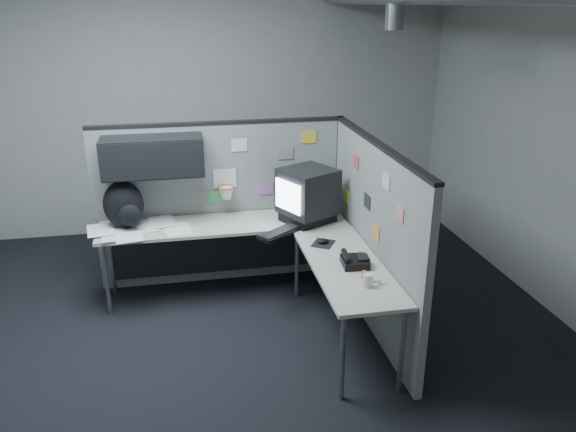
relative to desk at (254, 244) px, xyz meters
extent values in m
cube|color=black|center=(-0.15, -0.70, -0.62)|extent=(5.60, 5.60, 0.01)
cube|color=#9E9E99|center=(-0.15, 2.10, 0.99)|extent=(5.60, 0.01, 3.20)
cube|color=#9E9E99|center=(-0.15, -3.51, 0.99)|extent=(5.60, 0.01, 3.20)
cylinder|color=slate|center=(1.25, 0.10, 1.99)|extent=(0.16, 0.16, 0.30)
cube|color=gray|center=(-0.23, 0.60, 0.19)|extent=(2.43, 0.06, 1.60)
cube|color=black|center=(-0.23, 0.60, 1.00)|extent=(2.43, 0.07, 0.03)
cube|color=black|center=(0.95, 0.60, 0.19)|extent=(0.07, 0.07, 1.60)
cube|color=black|center=(-0.85, 0.40, 0.76)|extent=(0.90, 0.35, 0.35)
cube|color=black|center=(-0.85, 0.22, 0.76)|extent=(0.90, 0.02, 0.33)
cube|color=silver|center=(-0.20, 0.56, 0.47)|extent=(0.22, 0.02, 0.18)
torus|color=#D85914|center=(-0.20, 0.47, 0.41)|extent=(0.16, 0.16, 0.01)
cone|color=white|center=(-0.20, 0.47, 0.35)|extent=(0.14, 0.14, 0.11)
cube|color=#337FCC|center=(-1.10, 0.56, 0.41)|extent=(0.15, 0.01, 0.12)
cube|color=silver|center=(-0.05, 0.56, 0.79)|extent=(0.15, 0.01, 0.12)
cube|color=#B266B2|center=(0.20, 0.56, 0.34)|extent=(0.15, 0.01, 0.12)
cube|color=gray|center=(0.40, 0.56, 0.69)|extent=(0.15, 0.01, 0.12)
cube|color=gold|center=(0.63, 0.56, 0.84)|extent=(0.15, 0.01, 0.12)
cube|color=#4CB266|center=(-0.30, 0.56, 0.29)|extent=(0.15, 0.01, 0.12)
cube|color=gray|center=(0.95, -0.49, 0.19)|extent=(0.06, 2.23, 1.60)
cube|color=black|center=(0.95, -0.49, 1.00)|extent=(0.07, 2.23, 0.03)
cube|color=#CC4C4C|center=(0.92, -0.05, 0.74)|extent=(0.01, 0.15, 0.12)
cube|color=#26262D|center=(0.92, -0.40, 0.49)|extent=(0.01, 0.15, 0.12)
cube|color=silver|center=(0.92, -0.80, 0.79)|extent=(0.01, 0.15, 0.12)
cube|color=#E5D84C|center=(0.92, 0.20, 0.34)|extent=(0.01, 0.15, 0.12)
cube|color=#D87F7F|center=(0.92, -1.10, 0.64)|extent=(0.01, 0.15, 0.12)
cube|color=orange|center=(0.92, -0.65, 0.31)|extent=(0.01, 0.15, 0.12)
cube|color=#B1AEA0|center=(-0.25, 0.28, 0.10)|extent=(2.30, 0.56, 0.03)
cube|color=#B1AEA0|center=(0.63, -0.78, 0.10)|extent=(0.56, 1.55, 0.03)
cube|color=black|center=(-0.25, 0.50, -0.21)|extent=(2.18, 0.02, 0.55)
cylinder|color=gray|center=(-1.33, 0.06, -0.26)|extent=(0.04, 0.04, 0.70)
cylinder|color=gray|center=(-1.33, 0.50, -0.26)|extent=(0.04, 0.04, 0.70)
cylinder|color=gray|center=(0.41, 0.06, -0.26)|extent=(0.04, 0.04, 0.70)
cylinder|color=gray|center=(0.41, -1.48, -0.26)|extent=(0.04, 0.04, 0.70)
cylinder|color=gray|center=(0.85, -1.48, -0.26)|extent=(0.04, 0.04, 0.70)
cube|color=black|center=(0.54, 0.18, 0.16)|extent=(0.55, 0.52, 0.08)
cube|color=black|center=(0.54, 0.18, 0.41)|extent=(0.60, 0.60, 0.42)
cube|color=#D1E0F9|center=(0.33, 0.07, 0.41)|extent=(0.17, 0.32, 0.27)
cube|color=black|center=(0.22, -0.10, 0.13)|extent=(0.44, 0.39, 0.03)
cube|color=black|center=(0.22, -0.10, 0.15)|extent=(0.40, 0.35, 0.01)
cube|color=black|center=(0.55, -0.38, 0.12)|extent=(0.25, 0.26, 0.01)
ellipsoid|color=black|center=(0.55, -0.38, 0.14)|extent=(0.11, 0.09, 0.04)
cube|color=black|center=(0.69, -0.83, 0.15)|extent=(0.22, 0.24, 0.06)
cylinder|color=black|center=(0.62, -0.82, 0.20)|extent=(0.06, 0.20, 0.04)
cube|color=black|center=(0.75, -0.85, 0.19)|extent=(0.10, 0.13, 0.02)
cylinder|color=silver|center=(0.72, -1.12, 0.15)|extent=(0.05, 0.05, 0.06)
cylinder|color=silver|center=(0.69, -1.19, 0.14)|extent=(0.05, 0.05, 0.06)
cylinder|color=silver|center=(0.77, -1.17, 0.14)|extent=(0.04, 0.04, 0.05)
cylinder|color=#D85914|center=(0.68, -1.09, 0.15)|extent=(0.05, 0.05, 0.07)
cylinder|color=beige|center=(0.67, -1.19, 0.17)|extent=(0.08, 0.08, 0.10)
cube|color=white|center=(-0.67, 0.20, 0.12)|extent=(0.28, 0.36, 0.00)
cube|color=white|center=(-0.97, 0.32, 0.12)|extent=(0.28, 0.36, 0.00)
cube|color=white|center=(-1.23, 0.16, 0.13)|extent=(0.28, 0.36, 0.00)
cube|color=white|center=(-0.82, 0.40, 0.13)|extent=(0.28, 0.36, 0.00)
cube|color=white|center=(-1.10, 0.10, 0.13)|extent=(0.28, 0.36, 0.00)
cube|color=white|center=(-1.36, 0.28, 0.14)|extent=(0.28, 0.36, 0.00)
ellipsoid|color=black|center=(-1.14, 0.35, 0.34)|extent=(0.38, 0.29, 0.44)
ellipsoid|color=black|center=(-1.08, 0.21, 0.28)|extent=(0.21, 0.13, 0.20)
camera|label=1|loc=(-0.60, -4.65, 2.05)|focal=35.00mm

